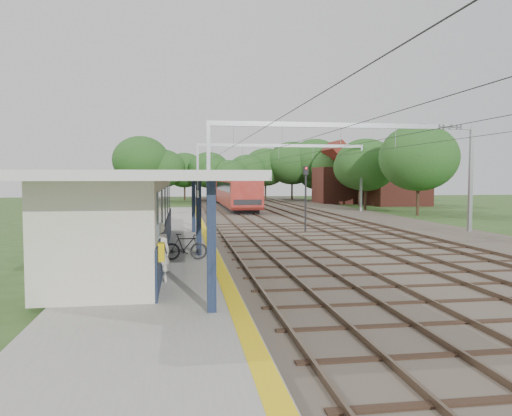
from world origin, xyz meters
TOP-DOWN VIEW (x-y plane):
  - ground at (0.00, 0.00)m, footprint 160.00×160.00m
  - ballast_bed at (4.00, 30.00)m, footprint 18.00×90.00m
  - platform at (-7.50, 14.00)m, footprint 5.00×52.00m
  - yellow_stripe at (-5.25, 14.00)m, footprint 0.45×52.00m
  - station_building at (-8.88, 7.00)m, footprint 3.41×18.00m
  - canopy at (-7.77, 6.00)m, footprint 6.40×20.00m
  - rail_tracks at (1.50, 30.00)m, footprint 11.80×88.00m
  - catenary_system at (3.39, 25.28)m, footprint 17.22×88.00m
  - tree_band at (3.84, 57.12)m, footprint 31.72×30.88m
  - house_near at (21.00, 46.00)m, footprint 7.00×6.12m
  - house_far at (16.00, 52.00)m, footprint 8.00×6.12m
  - person at (-7.32, 0.72)m, footprint 0.74×0.54m
  - bicycle at (-6.48, 4.84)m, footprint 1.75×0.52m
  - train at (-0.50, 50.68)m, footprint 3.15×39.25m
  - signal_post at (1.35, 16.43)m, footprint 0.34×0.30m

SIDE VIEW (x-z plane):
  - ground at x=0.00m, z-range 0.00..0.00m
  - ballast_bed at x=4.00m, z-range 0.00..0.10m
  - platform at x=-7.50m, z-range 0.00..0.35m
  - rail_tracks at x=1.50m, z-range 0.10..0.25m
  - yellow_stripe at x=-5.25m, z-range 0.35..0.36m
  - bicycle at x=-6.48m, z-range 0.35..1.40m
  - person at x=-7.32m, z-range 0.35..2.24m
  - station_building at x=-8.88m, z-range 0.34..3.74m
  - train at x=-0.50m, z-range 0.23..4.36m
  - signal_post at x=1.35m, z-range 0.56..4.89m
  - house_near at x=21.00m, z-range -0.96..6.93m
  - house_far at x=16.00m, z-range -1.09..7.56m
  - canopy at x=-7.77m, z-range 1.92..5.36m
  - tree_band at x=3.84m, z-range 0.51..9.33m
  - catenary_system at x=3.39m, z-range 2.01..9.01m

